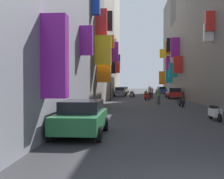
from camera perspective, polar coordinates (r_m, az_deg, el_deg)
The scene contains 21 objects.
ground_plane at distance 35.27m, azimuth 7.18°, elevation -2.21°, with size 140.00×140.00×0.00m, color #2D2D30.
building_left_mid_b at distance 39.99m, azimuth -4.80°, elevation 11.38°, with size 7.19×14.44×18.32m.
building_left_far at distance 56.92m, azimuth -2.01°, elevation 10.11°, with size 6.76×18.48×21.68m.
building_right_mid_b at distance 43.29m, azimuth 17.54°, elevation 9.60°, with size 7.28×8.07×16.92m.
building_right_mid_c at distance 50.41m, azimuth 15.56°, elevation 5.81°, with size 7.16×7.08×12.25m.
building_right_far at distance 60.22m, azimuth 13.79°, elevation 8.21°, with size 7.36×12.31×18.82m.
parked_car_green at distance 12.02m, azimuth -6.21°, elevation -5.53°, with size 2.00×3.96×1.46m.
parked_car_silver at distance 53.19m, azimuth 2.06°, elevation -0.18°, with size 1.91×4.05×1.42m.
parked_car_red at distance 40.38m, azimuth 12.34°, elevation -0.68°, with size 1.92×4.29×1.47m.
parked_car_grey at distance 46.41m, azimuth 1.65°, elevation -0.37°, with size 1.93×4.15×1.49m.
parked_car_blue at distance 57.71m, azimuth 9.90°, elevation -0.08°, with size 1.95×4.22×1.40m.
parked_car_yellow at distance 58.71m, azimuth 2.47°, elevation -0.05°, with size 1.83×4.45×1.37m.
scooter_silver at distance 43.27m, azimuth 4.07°, elevation -0.92°, with size 0.80×1.69×1.13m.
scooter_orange at distance 45.07m, azimuth 6.86°, elevation -0.84°, with size 0.64×1.91×1.13m.
scooter_black at distance 27.02m, azimuth 13.80°, elevation -2.36°, with size 0.49×1.88×1.13m.
scooter_red at distance 35.95m, azimuth 7.12°, elevation -1.41°, with size 0.80×1.73×1.13m.
scooter_white at distance 17.69m, azimuth 20.04°, elevation -4.38°, with size 0.53×1.91×1.13m.
pedestrian_crossing at distance 29.36m, azimuth 9.43°, elevation -1.23°, with size 0.50×0.50×1.75m.
pedestrian_near_left at distance 39.87m, azimuth 7.59°, elevation -0.53°, with size 0.53×0.53×1.76m.
pedestrian_near_right at distance 40.93m, azimuth 8.04°, elevation -0.64°, with size 0.53×0.53×1.55m.
traffic_light_near_corner at distance 35.00m, azimuth -0.31°, elevation 2.89°, with size 0.26×0.34×4.62m.
Camera 1 is at (-1.69, -5.16, 2.22)m, focal length 45.30 mm.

